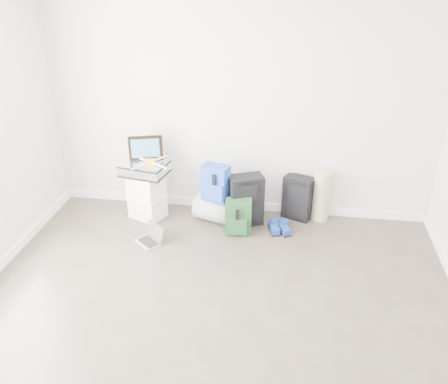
% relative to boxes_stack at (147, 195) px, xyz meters
% --- Properties ---
extents(ground, '(5.00, 5.00, 0.00)m').
position_rel_boxes_stack_xyz_m(ground, '(1.07, -2.14, -0.28)').
color(ground, '#3C312C').
rests_on(ground, ground).
extents(room_envelope, '(4.52, 5.02, 2.71)m').
position_rel_boxes_stack_xyz_m(room_envelope, '(1.07, -2.12, 1.44)').
color(room_envelope, silver).
rests_on(room_envelope, ground).
extents(boxes_stack, '(0.49, 0.45, 0.56)m').
position_rel_boxes_stack_xyz_m(boxes_stack, '(0.00, 0.00, 0.00)').
color(boxes_stack, white).
rests_on(boxes_stack, ground).
extents(briefcase, '(0.56, 0.46, 0.14)m').
position_rel_boxes_stack_xyz_m(briefcase, '(0.00, 0.00, 0.35)').
color(briefcase, '#B2B2B7').
rests_on(briefcase, boxes_stack).
extents(painting, '(0.38, 0.13, 0.29)m').
position_rel_boxes_stack_xyz_m(painting, '(0.00, 0.10, 0.57)').
color(painting, black).
rests_on(painting, briefcase).
extents(drone, '(0.47, 0.47, 0.05)m').
position_rel_boxes_stack_xyz_m(drone, '(0.08, -0.02, 0.45)').
color(drone, gold).
rests_on(drone, briefcase).
extents(duffel_bag, '(0.57, 0.46, 0.31)m').
position_rel_boxes_stack_xyz_m(duffel_bag, '(0.84, 0.01, -0.13)').
color(duffel_bag, gray).
rests_on(duffel_bag, ground).
extents(blue_backpack, '(0.34, 0.30, 0.42)m').
position_rel_boxes_stack_xyz_m(blue_backpack, '(0.84, -0.02, 0.23)').
color(blue_backpack, '#1935A6').
rests_on(blue_backpack, duffel_bag).
extents(large_suitcase, '(0.45, 0.38, 0.61)m').
position_rel_boxes_stack_xyz_m(large_suitcase, '(1.18, 0.01, 0.02)').
color(large_suitcase, black).
rests_on(large_suitcase, ground).
extents(green_backpack, '(0.30, 0.23, 0.41)m').
position_rel_boxes_stack_xyz_m(green_backpack, '(1.13, -0.21, -0.09)').
color(green_backpack, '#13351F').
rests_on(green_backpack, ground).
extents(carry_on, '(0.39, 0.33, 0.53)m').
position_rel_boxes_stack_xyz_m(carry_on, '(1.79, 0.24, -0.02)').
color(carry_on, black).
rests_on(carry_on, ground).
extents(shoes, '(0.28, 0.27, 0.08)m').
position_rel_boxes_stack_xyz_m(shoes, '(1.59, -0.12, -0.24)').
color(shoes, black).
rests_on(shoes, ground).
extents(rolled_rug, '(0.20, 0.20, 0.62)m').
position_rel_boxes_stack_xyz_m(rolled_rug, '(2.06, 0.24, 0.03)').
color(rolled_rug, tan).
rests_on(rolled_rug, ground).
extents(laptop, '(0.35, 0.34, 0.20)m').
position_rel_boxes_stack_xyz_m(laptop, '(0.19, -0.55, -0.23)').
color(laptop, '#B3B3B8').
rests_on(laptop, ground).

